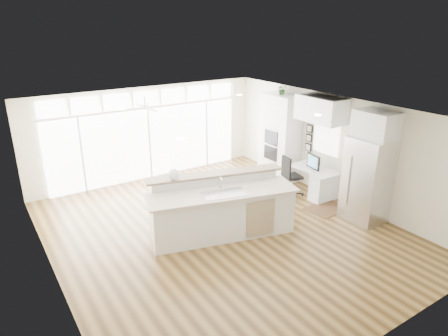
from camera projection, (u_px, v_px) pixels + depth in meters
floor at (222, 231)px, 8.99m from camera, size 7.00×8.00×0.02m
ceiling at (222, 113)px, 8.04m from camera, size 7.00×8.00×0.02m
wall_back at (148, 133)px, 11.65m from camera, size 7.00×0.04×2.70m
wall_front at (383, 265)px, 5.38m from camera, size 7.00×0.04×2.70m
wall_left at (48, 216)px, 6.72m from camera, size 0.04×8.00×2.70m
wall_right at (335, 148)px, 10.31m from camera, size 0.04×8.00×2.70m
glass_wall at (149, 143)px, 11.71m from camera, size 5.80×0.06×2.08m
transom_row at (146, 98)px, 11.24m from camera, size 5.90×0.06×0.40m
desk_window at (326, 138)px, 10.45m from camera, size 0.04×0.85×0.85m
ceiling_fan at (145, 103)px, 10.06m from camera, size 1.16×1.16×0.32m
recessed_lights at (217, 112)px, 8.21m from camera, size 3.40×3.00×0.02m
oven_cabinet at (280, 137)px, 11.59m from camera, size 0.64×1.20×2.50m
desk_nook at (314, 182)px, 10.69m from camera, size 0.72×1.30×0.76m
upper_cabinets at (321, 109)px, 10.03m from camera, size 0.64×1.30×0.64m
refrigerator at (367, 180)px, 9.17m from camera, size 0.76×0.90×2.00m
fridge_cabinet at (376, 125)px, 8.75m from camera, size 0.64×0.90×0.60m
framed_photos at (309, 138)px, 10.99m from camera, size 0.06×0.22×0.80m
kitchen_island at (222, 209)px, 8.59m from camera, size 3.41×1.99×1.28m
rug at (326, 208)px, 10.03m from camera, size 1.06×0.82×0.01m
office_chair at (292, 176)px, 10.59m from camera, size 0.66×0.62×1.11m
fishbowl at (174, 174)px, 8.40m from camera, size 0.31×0.31×0.25m
monitor at (313, 161)px, 10.44m from camera, size 0.17×0.52×0.43m
keyboard at (308, 170)px, 10.43m from camera, size 0.14×0.35×0.02m
potted_plant at (282, 90)px, 11.11m from camera, size 0.28×0.30×0.23m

